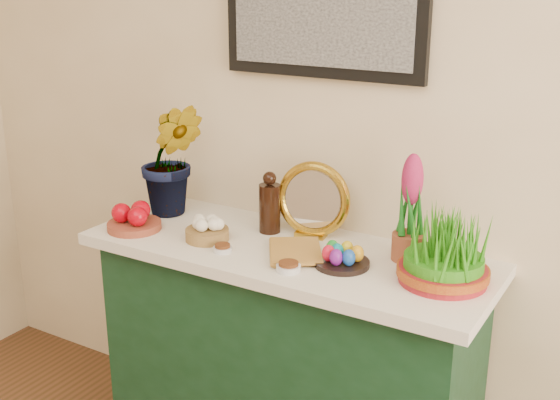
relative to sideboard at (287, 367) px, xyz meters
The scene contains 13 objects.
sideboard is the anchor object (origin of this frame).
tablecloth 0.45m from the sideboard, ahead, with size 1.40×0.55×0.04m, color silver.
hyacinth_green 0.93m from the sideboard, behind, with size 0.28×0.24×0.57m, color #176719.
apple_bowl 0.77m from the sideboard, 166.00° to the right, with size 0.22×0.22×0.10m.
garlic_basket 0.57m from the sideboard, 161.98° to the right, with size 0.19×0.19×0.08m.
vinegar_cruet 0.58m from the sideboard, 144.11° to the left, with size 0.08×0.08×0.22m.
mirror 0.61m from the sideboard, 80.94° to the left, with size 0.27×0.10×0.27m.
book 0.49m from the sideboard, 97.18° to the right, with size 0.15×0.22×0.03m, color #AF7D32.
spice_dish_left 0.53m from the sideboard, 137.72° to the right, with size 0.06×0.06×0.03m.
spice_dish_right 0.52m from the sideboard, 58.98° to the right, with size 0.08×0.08×0.03m.
egg_plate 0.55m from the sideboard, 13.11° to the right, with size 0.22×0.22×0.07m.
hyacinth_pink 0.74m from the sideboard, 15.00° to the left, with size 0.11×0.11×0.35m.
wheatgrass_sabzeh 0.78m from the sideboard, ahead, with size 0.27×0.27×0.22m.
Camera 1 is at (0.82, 0.11, 1.78)m, focal length 45.00 mm.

